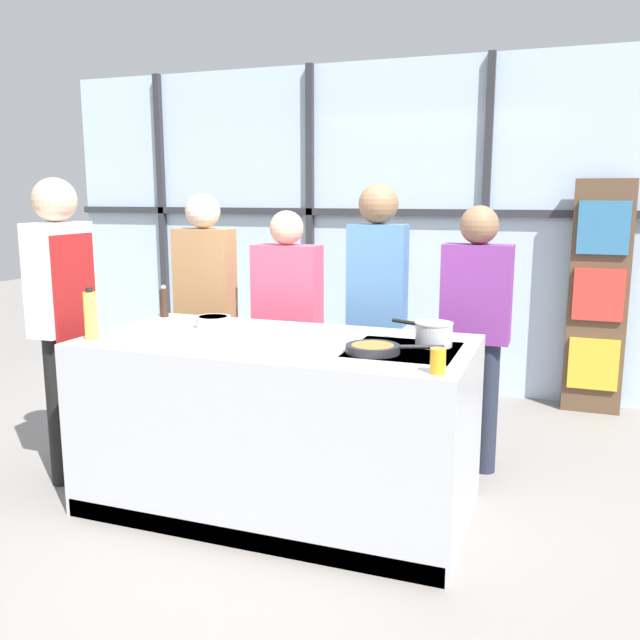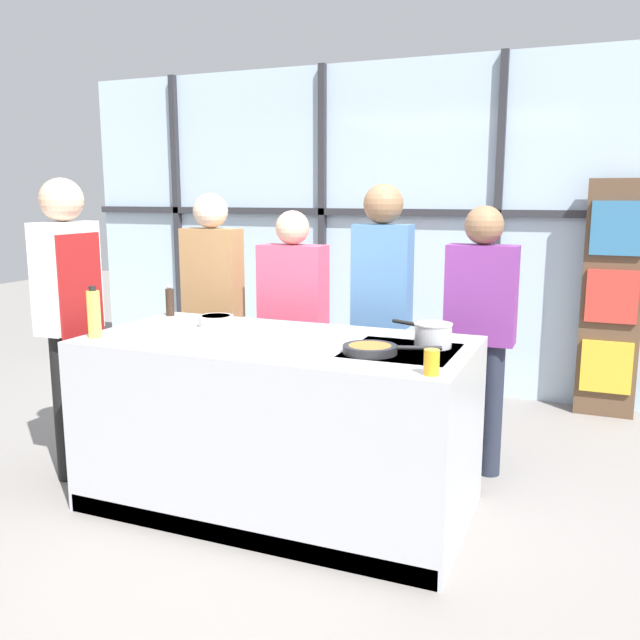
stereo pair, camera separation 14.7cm
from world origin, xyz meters
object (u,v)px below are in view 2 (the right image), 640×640
chef (70,307)px  juice_glass_near (431,362)px  spectator_center_left (293,316)px  oil_bottle (94,313)px  spectator_far_left (213,298)px  white_plate (199,334)px  pepper_grinder (170,301)px  spectator_center_right (382,299)px  spectator_far_right (480,324)px  saucepan (433,334)px  mixing_bowl (216,321)px  frying_pan (371,349)px

chef → juice_glass_near: chef is taller
spectator_center_left → oil_bottle: bearing=62.9°
spectator_far_left → juice_glass_near: bearing=145.3°
white_plate → pepper_grinder: pepper_grinder is taller
spectator_center_right → white_plate: bearing=51.4°
spectator_far_right → saucepan: spectator_far_right is taller
spectator_far_left → saucepan: spectator_far_left is taller
saucepan → spectator_far_left: bearing=156.6°
spectator_center_left → spectator_center_right: 0.63m
spectator_center_left → white_plate: spectator_center_left is taller
saucepan → white_plate: saucepan is taller
pepper_grinder → spectator_center_left: bearing=38.4°
spectator_far_left → mixing_bowl: 0.82m
spectator_center_right → spectator_far_right: spectator_center_right is taller
spectator_far_right → mixing_bowl: spectator_far_right is taller
spectator_center_right → spectator_far_left: bearing=0.0°
saucepan → mixing_bowl: saucepan is taller
oil_bottle → pepper_grinder: oil_bottle is taller
spectator_center_right → pepper_grinder: spectator_center_right is taller
spectator_center_left → mixing_bowl: 0.72m
chef → spectator_center_right: 1.88m
saucepan → white_plate: 1.26m
spectator_far_right → juice_glass_near: (0.00, -1.27, 0.06)m
juice_glass_near → spectator_far_left: bearing=145.3°
pepper_grinder → spectator_far_left: bearing=88.6°
spectator_center_left → juice_glass_near: 1.77m
juice_glass_near → spectator_far_right: bearing=90.1°
spectator_center_left → white_plate: bearing=81.7°
oil_bottle → juice_glass_near: bearing=-2.2°
spectator_center_left → spectator_far_right: bearing=180.0°
chef → white_plate: 0.88m
mixing_bowl → oil_bottle: oil_bottle is taller
frying_pan → juice_glass_near: size_ratio=4.16×
frying_pan → pepper_grinder: pepper_grinder is taller
saucepan → pepper_grinder: bearing=171.8°
spectator_far_right → pepper_grinder: spectator_far_right is taller
spectator_center_right → white_plate: (-0.75, -0.94, -0.10)m
spectator_center_left → white_plate: 0.95m
chef → spectator_far_left: (0.40, 0.95, -0.06)m
spectator_far_left → white_plate: spectator_far_left is taller
chef → saucepan: 2.13m
frying_pan → spectator_center_left: bearing=131.2°
spectator_far_left → juice_glass_near: (1.84, -1.27, 0.01)m
oil_bottle → spectator_center_right: bearing=44.4°
chef → spectator_far_left: chef is taller
spectator_far_left → white_plate: bearing=116.9°
oil_bottle → pepper_grinder: bearing=90.8°
spectator_far_left → white_plate: size_ratio=6.49×
chef → spectator_center_right: size_ratio=1.02×
spectator_center_left → spectator_center_right: (0.61, -0.00, 0.15)m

